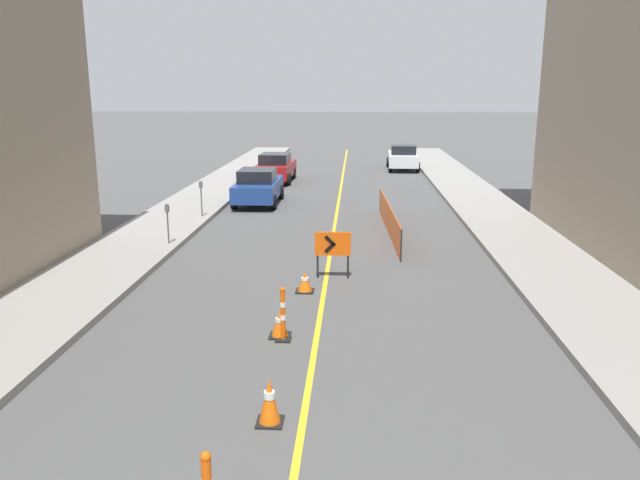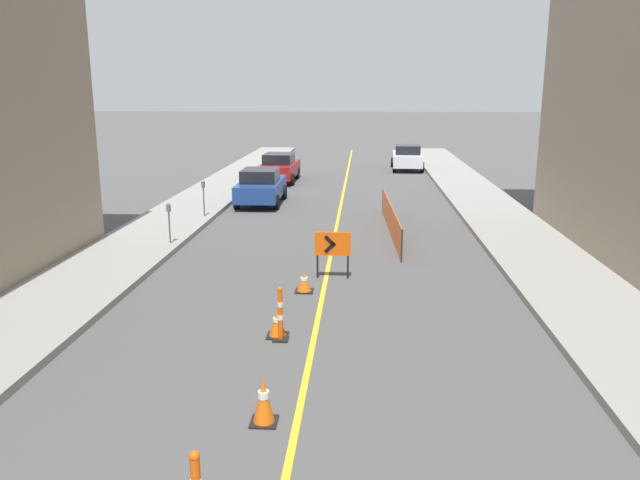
{
  "view_description": "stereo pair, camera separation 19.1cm",
  "coord_description": "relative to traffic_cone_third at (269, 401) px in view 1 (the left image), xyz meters",
  "views": [
    {
      "loc": [
        0.76,
        1.97,
        5.0
      ],
      "look_at": [
        -0.18,
        18.51,
        1.0
      ],
      "focal_mm": 35.0,
      "sensor_mm": 36.0,
      "label": 1
    },
    {
      "loc": [
        0.96,
        1.98,
        5.0
      ],
      "look_at": [
        -0.18,
        18.51,
        1.0
      ],
      "focal_mm": 35.0,
      "sensor_mm": 36.0,
      "label": 2
    }
  ],
  "objects": [
    {
      "name": "lane_stripe",
      "position": [
        0.5,
        17.19,
        -0.36
      ],
      "size": [
        0.12,
        55.56,
        0.01
      ],
      "color": "gold",
      "rests_on": "ground_plane"
    },
    {
      "name": "sidewalk_left",
      "position": [
        -5.84,
        17.19,
        -0.28
      ],
      "size": [
        2.94,
        55.56,
        0.17
      ],
      "color": "gray",
      "rests_on": "ground_plane"
    },
    {
      "name": "sidewalk_right",
      "position": [
        6.85,
        17.19,
        -0.28
      ],
      "size": [
        2.94,
        55.56,
        0.17
      ],
      "color": "gray",
      "rests_on": "ground_plane"
    },
    {
      "name": "traffic_cone_third",
      "position": [
        0.0,
        0.0,
        0.0
      ],
      "size": [
        0.42,
        0.42,
        0.74
      ],
      "color": "black",
      "rests_on": "ground_plane"
    },
    {
      "name": "traffic_cone_fourth",
      "position": [
        -0.26,
        3.46,
        -0.09
      ],
      "size": [
        0.44,
        0.44,
        0.57
      ],
      "color": "black",
      "rests_on": "ground_plane"
    },
    {
      "name": "traffic_cone_fifth",
      "position": [
        0.02,
        6.44,
        -0.11
      ],
      "size": [
        0.46,
        0.46,
        0.52
      ],
      "color": "black",
      "rests_on": "ground_plane"
    },
    {
      "name": "delineator_post_rear",
      "position": [
        -0.17,
        3.26,
        0.12
      ],
      "size": [
        0.32,
        0.32,
        1.14
      ],
      "color": "black",
      "rests_on": "ground_plane"
    },
    {
      "name": "arrow_barricade_primary",
      "position": [
        0.68,
        7.66,
        0.53
      ],
      "size": [
        0.97,
        0.1,
        1.28
      ],
      "rotation": [
        0.0,
        0.0,
        0.03
      ],
      "color": "#EF560C",
      "rests_on": "ground_plane"
    },
    {
      "name": "safety_mesh_fence",
      "position": [
        2.48,
        13.29,
        0.13
      ],
      "size": [
        0.38,
        7.88,
        1.0
      ],
      "rotation": [
        0.0,
        0.0,
        1.61
      ],
      "color": "#EF560C",
      "rests_on": "ground_plane"
    },
    {
      "name": "parked_car_curb_near",
      "position": [
        -3.07,
        18.77,
        0.43
      ],
      "size": [
        1.94,
        4.32,
        1.59
      ],
      "rotation": [
        0.0,
        0.0,
        0.01
      ],
      "color": "navy",
      "rests_on": "ground_plane"
    },
    {
      "name": "parked_car_curb_mid",
      "position": [
        -3.17,
        25.7,
        0.43
      ],
      "size": [
        1.95,
        4.35,
        1.59
      ],
      "rotation": [
        0.0,
        0.0,
        -0.03
      ],
      "color": "maroon",
      "rests_on": "ground_plane"
    },
    {
      "name": "parked_car_curb_far",
      "position": [
        4.28,
        31.59,
        0.43
      ],
      "size": [
        1.95,
        4.36,
        1.59
      ],
      "rotation": [
        0.0,
        0.0,
        -0.03
      ],
      "color": "silver",
      "rests_on": "ground_plane"
    },
    {
      "name": "parking_meter_near_curb",
      "position": [
        -4.72,
        10.59,
        0.73
      ],
      "size": [
        0.12,
        0.11,
        1.31
      ],
      "color": "#4C4C51",
      "rests_on": "sidewalk_left"
    },
    {
      "name": "parking_meter_far_curb",
      "position": [
        -4.72,
        15.03,
        0.79
      ],
      "size": [
        0.12,
        0.11,
        1.4
      ],
      "color": "#4C4C51",
      "rests_on": "sidewalk_left"
    }
  ]
}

